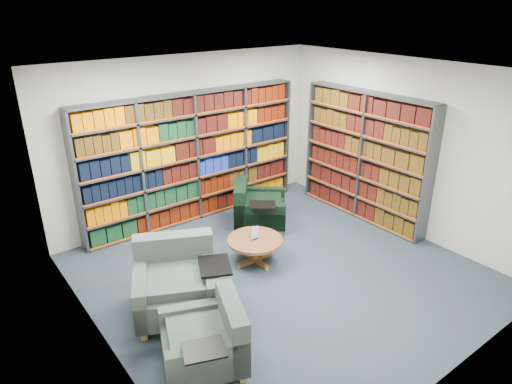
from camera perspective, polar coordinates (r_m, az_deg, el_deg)
room_shell at (r=5.96m, az=3.50°, el=1.30°), size 5.02×5.02×2.82m
bookshelf_back at (r=7.87m, az=-7.72°, el=4.27°), size 4.00×0.28×2.20m
bookshelf_right at (r=8.05m, az=13.42°, el=4.27°), size 0.28×2.50×2.20m
chair_teal_left at (r=5.82m, az=-9.91°, el=-11.20°), size 1.33×1.31×0.90m
chair_green_right at (r=7.76m, az=-0.08°, el=-2.06°), size 1.19×1.19×0.77m
chair_teal_front at (r=5.04m, az=-5.74°, el=-17.98°), size 1.06×1.10×0.75m
coffee_table at (r=6.70m, az=-0.15°, el=-6.46°), size 0.81×0.81×0.57m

